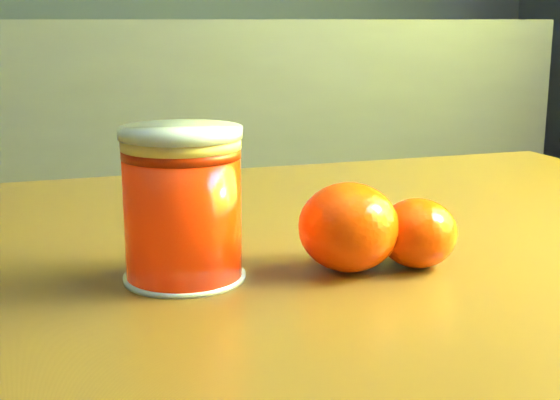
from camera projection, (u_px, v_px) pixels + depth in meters
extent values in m
cube|color=brown|center=(293.00, 262.00, 0.67)|extent=(1.07, 0.85, 0.04)
cylinder|color=#F22704|center=(183.00, 215.00, 0.56)|extent=(0.08, 0.08, 0.10)
cylinder|color=#FFCD68|center=(181.00, 143.00, 0.54)|extent=(0.08, 0.08, 0.01)
cylinder|color=silver|center=(181.00, 134.00, 0.54)|extent=(0.09, 0.09, 0.01)
ellipsoid|color=#FF4105|center=(349.00, 227.00, 0.58)|extent=(0.09, 0.09, 0.07)
ellipsoid|color=#FF4105|center=(418.00, 233.00, 0.59)|extent=(0.08, 0.08, 0.05)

